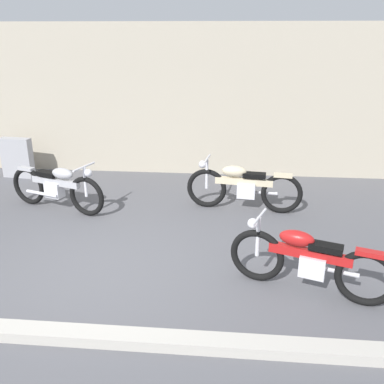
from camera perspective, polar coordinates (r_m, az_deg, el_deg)
name	(u,v)px	position (r m, az deg, el deg)	size (l,w,h in m)	color
ground_plane	(101,272)	(6.02, -11.79, -10.20)	(40.00, 40.00, 0.00)	#56565B
building_wall	(156,100)	(9.71, -4.76, 11.91)	(18.00, 0.30, 3.21)	#B2A893
curb_strip	(63,334)	(4.93, -16.52, -17.46)	(18.00, 0.24, 0.12)	#B7B2A8
stone_marker	(17,158)	(10.20, -21.94, 4.18)	(0.67, 0.20, 0.87)	#9E9EA3
motorcycle_red	(308,260)	(5.46, 14.96, -8.64)	(1.91, 0.86, 0.89)	black
motorcycle_silver	(57,187)	(8.04, -17.30, 0.66)	(1.93, 0.86, 0.90)	black
motorcycle_cream	(243,186)	(7.72, 6.67, 0.74)	(2.05, 0.57, 0.92)	black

